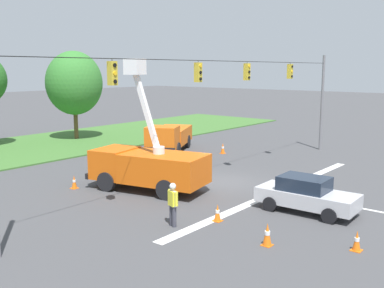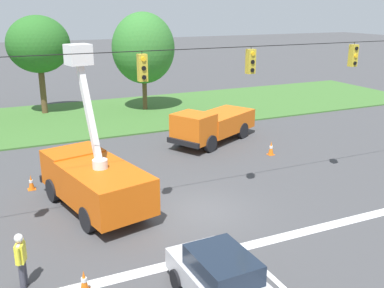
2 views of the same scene
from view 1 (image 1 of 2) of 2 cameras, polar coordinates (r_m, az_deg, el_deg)
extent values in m
plane|color=#424244|center=(25.04, 3.99, -4.81)|extent=(200.00, 200.00, 0.00)
cube|color=#3D6B2D|center=(38.10, -18.72, -0.24)|extent=(56.00, 12.00, 0.10)
cube|color=silver|center=(23.37, 10.65, -6.00)|extent=(17.60, 0.50, 0.01)
cube|color=silver|center=(22.53, 15.15, -6.76)|extent=(0.20, 2.00, 0.01)
cube|color=silver|center=(21.56, 22.51, -7.91)|extent=(0.20, 2.00, 0.01)
cylinder|color=slate|center=(35.79, 16.18, 5.01)|extent=(0.20, 0.20, 7.20)
cylinder|color=black|center=(24.26, 4.17, 10.47)|extent=(26.00, 0.03, 0.03)
cylinder|color=black|center=(18.43, -10.13, 10.48)|extent=(0.02, 0.02, 0.10)
cube|color=gold|center=(18.42, -10.08, 8.83)|extent=(0.32, 0.28, 0.96)
cylinder|color=black|center=(18.30, -9.78, 9.84)|extent=(0.16, 0.05, 0.16)
cylinder|color=yellow|center=(18.30, -9.75, 8.84)|extent=(0.16, 0.05, 0.16)
cylinder|color=black|center=(18.31, -9.72, 7.84)|extent=(0.16, 0.05, 0.16)
cylinder|color=black|center=(22.44, 0.78, 10.44)|extent=(0.02, 0.02, 0.10)
cube|color=gold|center=(22.44, 0.78, 9.08)|extent=(0.32, 0.28, 0.96)
cylinder|color=yellow|center=(22.34, 1.11, 9.90)|extent=(0.16, 0.05, 0.16)
cylinder|color=black|center=(22.34, 1.11, 9.08)|extent=(0.16, 0.05, 0.16)
cylinder|color=black|center=(22.35, 1.10, 8.26)|extent=(0.16, 0.05, 0.16)
cylinder|color=black|center=(26.11, 7.01, 10.25)|extent=(0.02, 0.02, 0.10)
cube|color=gold|center=(26.11, 6.98, 9.08)|extent=(0.32, 0.28, 0.96)
cylinder|color=yellow|center=(26.02, 7.30, 9.78)|extent=(0.16, 0.05, 0.16)
cylinder|color=black|center=(26.03, 7.28, 9.08)|extent=(0.16, 0.05, 0.16)
cylinder|color=black|center=(26.03, 7.27, 8.37)|extent=(0.16, 0.05, 0.16)
cylinder|color=black|center=(30.73, 12.36, 9.99)|extent=(0.02, 0.02, 0.10)
cube|color=gold|center=(30.73, 12.33, 9.00)|extent=(0.32, 0.28, 0.96)
cylinder|color=black|center=(30.65, 12.62, 9.59)|extent=(0.16, 0.05, 0.16)
cylinder|color=yellow|center=(30.65, 12.60, 8.99)|extent=(0.16, 0.05, 0.16)
cylinder|color=black|center=(30.66, 12.58, 8.39)|extent=(0.16, 0.05, 0.16)
cylinder|color=brown|center=(40.79, -14.52, 2.54)|extent=(0.36, 0.36, 2.87)
ellipsoid|color=#33752D|center=(40.53, -14.73, 7.49)|extent=(4.92, 4.75, 5.51)
cube|color=#D6560F|center=(22.69, -3.56, -3.12)|extent=(3.34, 4.63, 1.47)
cube|color=#D6560F|center=(24.28, -9.70, -2.32)|extent=(2.71, 2.27, 1.53)
cube|color=#1E2838|center=(24.60, -10.90, -1.56)|extent=(2.07, 0.56, 0.69)
cube|color=black|center=(24.99, -11.48, -3.48)|extent=(2.45, 0.70, 0.30)
cylinder|color=black|center=(23.42, -10.81, -4.71)|extent=(0.49, 1.04, 1.00)
cylinder|color=black|center=(25.22, -7.69, -3.60)|extent=(0.49, 1.04, 1.00)
cylinder|color=black|center=(21.55, -3.33, -5.81)|extent=(0.49, 1.04, 1.00)
cylinder|color=black|center=(23.48, -0.57, -4.50)|extent=(0.49, 1.04, 1.00)
cylinder|color=silver|center=(22.65, -4.24, -0.78)|extent=(0.60, 0.60, 0.36)
cube|color=white|center=(22.74, -5.75, 3.97)|extent=(0.58, 1.57, 4.16)
cube|color=white|center=(22.99, -7.26, 9.73)|extent=(1.05, 0.98, 0.80)
cube|color=orange|center=(34.95, -2.49, 1.13)|extent=(4.85, 4.02, 1.17)
cube|color=orange|center=(31.98, -3.78, 0.77)|extent=(2.65, 2.79, 1.65)
cube|color=#1E2838|center=(31.32, -4.09, 1.11)|extent=(1.00, 1.75, 0.74)
cube|color=black|center=(31.14, -4.23, -0.74)|extent=(1.21, 2.08, 0.30)
cylinder|color=black|center=(32.10, -1.85, -0.68)|extent=(1.01, 0.72, 1.00)
cylinder|color=black|center=(32.63, -5.43, -0.55)|extent=(1.01, 0.72, 1.00)
cylinder|color=black|center=(35.55, -0.56, 0.33)|extent=(1.01, 0.72, 1.00)
cylinder|color=black|center=(36.03, -3.82, 0.43)|extent=(1.01, 0.72, 1.00)
cube|color=#B7B7BC|center=(20.35, 14.39, -6.63)|extent=(1.90, 4.36, 0.64)
cube|color=#192333|center=(20.24, 14.07, -4.88)|extent=(1.57, 2.11, 0.60)
cylinder|color=black|center=(20.78, 18.70, -7.42)|extent=(0.22, 0.65, 0.64)
cylinder|color=black|center=(19.21, 17.03, -8.72)|extent=(0.22, 0.65, 0.64)
cylinder|color=black|center=(21.71, 11.99, -6.39)|extent=(0.22, 0.65, 0.64)
cylinder|color=black|center=(20.22, 9.88, -7.51)|extent=(0.22, 0.65, 0.64)
cylinder|color=#383842|center=(18.16, -2.59, -9.02)|extent=(0.18, 0.18, 0.85)
cylinder|color=#383842|center=(17.99, -2.28, -9.19)|extent=(0.18, 0.18, 0.85)
cube|color=yellow|center=(17.86, -2.45, -6.90)|extent=(0.36, 0.46, 0.60)
cube|color=silver|center=(17.86, -2.45, -6.90)|extent=(0.21, 0.42, 0.62)
cylinder|color=yellow|center=(18.07, -2.88, -6.60)|extent=(0.11, 0.11, 0.55)
cylinder|color=yellow|center=(17.62, -2.02, -7.02)|extent=(0.11, 0.11, 0.55)
sphere|color=tan|center=(17.74, -2.46, -5.57)|extent=(0.22, 0.22, 0.22)
sphere|color=white|center=(17.72, -2.47, -5.38)|extent=(0.26, 0.26, 0.26)
cube|color=orange|center=(16.56, 9.50, -12.54)|extent=(0.36, 0.36, 0.03)
cone|color=orange|center=(16.40, 9.54, -11.20)|extent=(0.32, 0.32, 0.80)
cylinder|color=white|center=(16.39, 9.55, -11.07)|extent=(0.20, 0.20, 0.14)
cube|color=orange|center=(24.42, -14.70, -5.44)|extent=(0.36, 0.36, 0.03)
cone|color=orange|center=(24.34, -14.73, -4.64)|extent=(0.27, 0.27, 0.68)
cylinder|color=white|center=(24.33, -14.74, -4.56)|extent=(0.17, 0.17, 0.12)
cube|color=orange|center=(18.78, 3.25, -9.70)|extent=(0.36, 0.36, 0.03)
cone|color=orange|center=(18.67, 3.26, -8.65)|extent=(0.28, 0.28, 0.69)
cylinder|color=white|center=(18.66, 3.26, -8.55)|extent=(0.17, 0.17, 0.12)
cube|color=orange|center=(16.90, 20.13, -12.55)|extent=(0.36, 0.36, 0.03)
cone|color=orange|center=(16.77, 20.21, -11.41)|extent=(0.28, 0.28, 0.69)
cylinder|color=white|center=(16.76, 20.21, -11.30)|extent=(0.17, 0.17, 0.12)
cube|color=orange|center=(33.26, 3.93, -1.19)|extent=(0.36, 0.36, 0.03)
cone|color=orange|center=(33.19, 3.93, -0.50)|extent=(0.31, 0.31, 0.77)
cylinder|color=white|center=(33.18, 3.93, -0.44)|extent=(0.19, 0.19, 0.14)
camera|label=2|loc=(12.73, 46.79, 15.27)|focal=42.00mm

